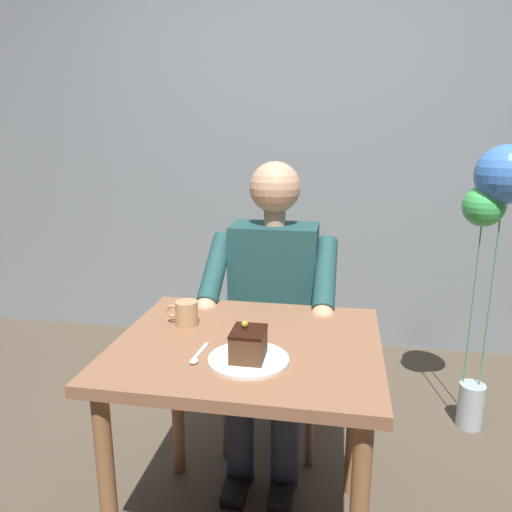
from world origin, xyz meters
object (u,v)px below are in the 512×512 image
object	(u,v)px
balloon_display	(496,213)
dining_table	(248,373)
coffee_cup	(186,313)
chair	(276,333)
cake_slice	(248,344)
seated_person	(271,310)
dessert_spoon	(197,356)

from	to	relation	value
balloon_display	dining_table	bearing A→B (deg)	42.86
dining_table	coffee_cup	size ratio (longest dim) A/B	7.39
chair	cake_slice	xyz separation A→B (m)	(-0.03, 0.82, 0.32)
chair	coffee_cup	world-z (taller)	chair
chair	seated_person	xyz separation A→B (m)	(0.00, 0.17, 0.17)
dining_table	coffee_cup	xyz separation A→B (m)	(0.23, -0.09, 0.16)
seated_person	dessert_spoon	xyz separation A→B (m)	(0.12, 0.66, 0.09)
coffee_cup	chair	bearing A→B (deg)	-111.24
cake_slice	chair	bearing A→B (deg)	-88.00
cake_slice	balloon_display	xyz separation A→B (m)	(-0.90, -1.00, 0.24)
chair	balloon_display	xyz separation A→B (m)	(-0.93, -0.18, 0.56)
chair	seated_person	size ratio (longest dim) A/B	0.70
seated_person	coffee_cup	world-z (taller)	seated_person
dining_table	balloon_display	bearing A→B (deg)	-137.14
cake_slice	coffee_cup	xyz separation A→B (m)	(0.26, -0.23, -0.01)
seated_person	coffee_cup	xyz separation A→B (m)	(0.23, 0.42, 0.13)
dining_table	seated_person	distance (m)	0.52
cake_slice	balloon_display	bearing A→B (deg)	-132.12
coffee_cup	seated_person	bearing A→B (deg)	-118.53
coffee_cup	cake_slice	bearing A→B (deg)	138.64
chair	coffee_cup	bearing A→B (deg)	68.76
coffee_cup	balloon_display	world-z (taller)	balloon_display
chair	balloon_display	distance (m)	1.10
seated_person	cake_slice	xyz separation A→B (m)	(-0.03, 0.65, 0.14)
chair	balloon_display	bearing A→B (deg)	-169.08
dessert_spoon	balloon_display	size ratio (longest dim) A/B	0.11
cake_slice	dessert_spoon	world-z (taller)	cake_slice
chair	seated_person	world-z (taller)	seated_person
cake_slice	dessert_spoon	xyz separation A→B (m)	(0.15, 0.01, -0.05)
balloon_display	cake_slice	bearing A→B (deg)	47.88
coffee_cup	balloon_display	distance (m)	1.42
dining_table	dessert_spoon	distance (m)	0.22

